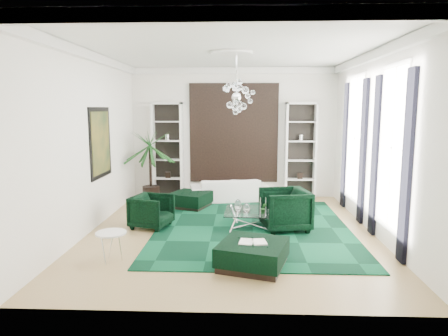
{
  "coord_description": "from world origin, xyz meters",
  "views": [
    {
      "loc": [
        0.2,
        -8.32,
        2.61
      ],
      "look_at": [
        -0.16,
        0.5,
        1.3
      ],
      "focal_mm": 32.0,
      "sensor_mm": 36.0,
      "label": 1
    }
  ],
  "objects_px": {
    "ottoman_side": "(191,200)",
    "coffee_table": "(250,219)",
    "armchair_right": "(285,209)",
    "side_table": "(112,247)",
    "palm": "(150,156)",
    "sofa": "(229,190)",
    "armchair_left": "(152,211)",
    "ottoman_front": "(253,255)"
  },
  "relations": [
    {
      "from": "sofa",
      "to": "side_table",
      "type": "height_order",
      "value": "sofa"
    },
    {
      "from": "sofa",
      "to": "side_table",
      "type": "xyz_separation_m",
      "value": [
        -1.89,
        -4.69,
        -0.07
      ]
    },
    {
      "from": "armchair_right",
      "to": "side_table",
      "type": "bearing_deg",
      "value": -69.22
    },
    {
      "from": "ottoman_side",
      "to": "side_table",
      "type": "distance_m",
      "value": 3.94
    },
    {
      "from": "ottoman_front",
      "to": "side_table",
      "type": "relative_size",
      "value": 2.0
    },
    {
      "from": "ottoman_side",
      "to": "palm",
      "type": "height_order",
      "value": "palm"
    },
    {
      "from": "side_table",
      "to": "palm",
      "type": "bearing_deg",
      "value": 94.14
    },
    {
      "from": "ottoman_front",
      "to": "palm",
      "type": "distance_m",
      "value": 5.54
    },
    {
      "from": "sofa",
      "to": "armchair_right",
      "type": "relative_size",
      "value": 2.21
    },
    {
      "from": "ottoman_side",
      "to": "palm",
      "type": "distance_m",
      "value": 1.78
    },
    {
      "from": "sofa",
      "to": "armchair_left",
      "type": "xyz_separation_m",
      "value": [
        -1.64,
        -2.69,
        0.05
      ]
    },
    {
      "from": "armchair_left",
      "to": "palm",
      "type": "distance_m",
      "value": 2.76
    },
    {
      "from": "ottoman_front",
      "to": "palm",
      "type": "relative_size",
      "value": 0.4
    },
    {
      "from": "side_table",
      "to": "coffee_table",
      "type": "bearing_deg",
      "value": 40.64
    },
    {
      "from": "ottoman_side",
      "to": "ottoman_front",
      "type": "relative_size",
      "value": 0.88
    },
    {
      "from": "ottoman_side",
      "to": "armchair_left",
      "type": "bearing_deg",
      "value": -109.02
    },
    {
      "from": "armchair_right",
      "to": "coffee_table",
      "type": "relative_size",
      "value": 0.89
    },
    {
      "from": "armchair_left",
      "to": "ottoman_side",
      "type": "distance_m",
      "value": 1.95
    },
    {
      "from": "side_table",
      "to": "palm",
      "type": "height_order",
      "value": "palm"
    },
    {
      "from": "armchair_left",
      "to": "coffee_table",
      "type": "distance_m",
      "value": 2.19
    },
    {
      "from": "sofa",
      "to": "armchair_left",
      "type": "relative_size",
      "value": 2.71
    },
    {
      "from": "armchair_left",
      "to": "sofa",
      "type": "bearing_deg",
      "value": -15.65
    },
    {
      "from": "ottoman_side",
      "to": "armchair_right",
      "type": "bearing_deg",
      "value": -39.43
    },
    {
      "from": "sofa",
      "to": "palm",
      "type": "xyz_separation_m",
      "value": [
        -2.22,
        -0.16,
        0.98
      ]
    },
    {
      "from": "side_table",
      "to": "armchair_left",
      "type": "bearing_deg",
      "value": 82.72
    },
    {
      "from": "coffee_table",
      "to": "armchair_left",
      "type": "bearing_deg",
      "value": -177.57
    },
    {
      "from": "armchair_right",
      "to": "side_table",
      "type": "relative_size",
      "value": 1.89
    },
    {
      "from": "ottoman_front",
      "to": "palm",
      "type": "xyz_separation_m",
      "value": [
        -2.76,
        4.68,
        1.09
      ]
    },
    {
      "from": "armchair_right",
      "to": "palm",
      "type": "bearing_deg",
      "value": -137.15
    },
    {
      "from": "ottoman_side",
      "to": "ottoman_front",
      "type": "xyz_separation_m",
      "value": [
        1.54,
        -3.99,
        0.01
      ]
    },
    {
      "from": "palm",
      "to": "ottoman_side",
      "type": "bearing_deg",
      "value": -29.63
    },
    {
      "from": "sofa",
      "to": "armchair_right",
      "type": "distance_m",
      "value": 3.02
    },
    {
      "from": "sofa",
      "to": "palm",
      "type": "height_order",
      "value": "palm"
    },
    {
      "from": "ottoman_side",
      "to": "coffee_table",
      "type": "bearing_deg",
      "value": -48.44
    },
    {
      "from": "palm",
      "to": "armchair_left",
      "type": "bearing_deg",
      "value": -77.02
    },
    {
      "from": "coffee_table",
      "to": "ottoman_side",
      "type": "distance_m",
      "value": 2.34
    },
    {
      "from": "armchair_left",
      "to": "coffee_table",
      "type": "relative_size",
      "value": 0.73
    },
    {
      "from": "ottoman_front",
      "to": "armchair_right",
      "type": "bearing_deg",
      "value": 70.3
    },
    {
      "from": "palm",
      "to": "armchair_right",
      "type": "bearing_deg",
      "value": -36.29
    },
    {
      "from": "side_table",
      "to": "ottoman_front",
      "type": "bearing_deg",
      "value": -3.39
    },
    {
      "from": "armchair_left",
      "to": "coffee_table",
      "type": "xyz_separation_m",
      "value": [
        2.18,
        0.09,
        -0.18
      ]
    },
    {
      "from": "ottoman_front",
      "to": "palm",
      "type": "height_order",
      "value": "palm"
    }
  ]
}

